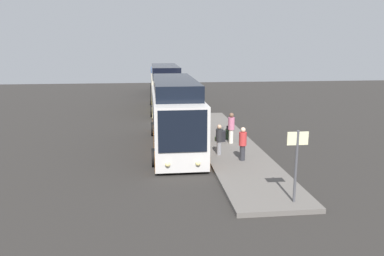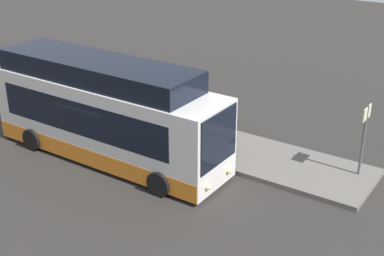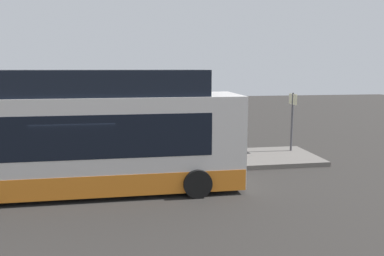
% 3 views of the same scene
% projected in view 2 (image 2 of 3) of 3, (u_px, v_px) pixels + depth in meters
% --- Properties ---
extents(ground, '(80.00, 80.00, 0.00)m').
position_uv_depth(ground, '(104.00, 156.00, 21.93)').
color(ground, '#2B2826').
extents(platform, '(20.00, 3.31, 0.20)m').
position_uv_depth(platform, '(153.00, 127.00, 24.36)').
color(platform, '#605B56').
rests_on(platform, ground).
extents(bus_lead, '(10.36, 2.87, 4.08)m').
position_uv_depth(bus_lead, '(106.00, 115.00, 21.15)').
color(bus_lead, silver).
rests_on(bus_lead, ground).
extents(passenger_boarding, '(0.57, 0.40, 1.66)m').
position_uv_depth(passenger_boarding, '(190.00, 128.00, 21.84)').
color(passenger_boarding, gray).
rests_on(passenger_boarding, platform).
extents(passenger_waiting, '(0.51, 0.51, 1.74)m').
position_uv_depth(passenger_waiting, '(227.00, 125.00, 22.00)').
color(passenger_waiting, '#2D2D33').
rests_on(passenger_waiting, platform).
extents(passenger_with_bags, '(0.62, 0.47, 1.86)m').
position_uv_depth(passenger_with_bags, '(162.00, 105.00, 23.87)').
color(passenger_with_bags, silver).
rests_on(passenger_with_bags, platform).
extents(suitcase, '(0.38, 0.28, 0.92)m').
position_uv_depth(suitcase, '(149.00, 120.00, 24.05)').
color(suitcase, black).
rests_on(suitcase, platform).
extents(sign_post, '(0.10, 0.80, 2.78)m').
position_uv_depth(sign_post, '(365.00, 131.00, 19.41)').
color(sign_post, '#4C4C51').
rests_on(sign_post, platform).
extents(trash_bin, '(0.44, 0.44, 0.65)m').
position_uv_depth(trash_bin, '(146.00, 114.00, 24.73)').
color(trash_bin, '#2D4C33').
rests_on(trash_bin, platform).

